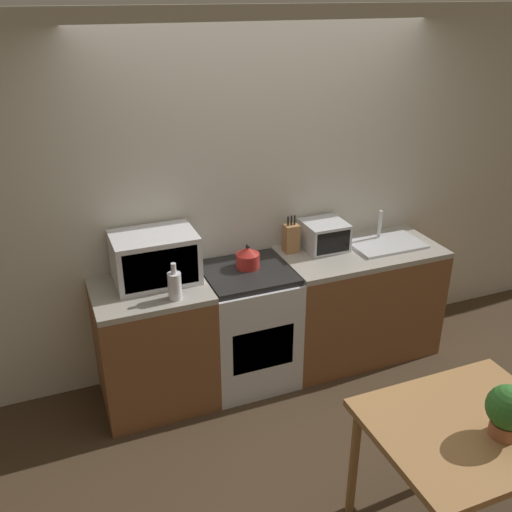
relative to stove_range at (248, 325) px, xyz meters
name	(u,v)px	position (x,y,z in m)	size (l,w,h in m)	color
ground_plane	(323,435)	(0.23, -0.79, -0.45)	(16.00, 16.00, 0.00)	#3D2D1E
wall_back	(260,197)	(0.23, 0.34, 0.85)	(10.00, 0.06, 2.60)	beige
counter_left_run	(154,345)	(-0.69, 0.00, 0.00)	(0.76, 0.62, 0.90)	brown
counter_right_run	(357,302)	(0.93, 0.00, 0.00)	(1.23, 0.62, 0.90)	brown
stove_range	(248,325)	(0.00, 0.00, 0.00)	(0.63, 0.62, 0.90)	silver
kettle	(248,258)	(0.02, 0.05, 0.53)	(0.17, 0.17, 0.18)	maroon
microwave	(155,258)	(-0.62, 0.10, 0.62)	(0.55, 0.39, 0.34)	silver
bottle	(175,285)	(-0.57, -0.20, 0.55)	(0.09, 0.09, 0.25)	silver
knife_block	(291,238)	(0.42, 0.17, 0.56)	(0.11, 0.10, 0.29)	#9E7042
toaster_oven	(324,235)	(0.67, 0.14, 0.56)	(0.31, 0.30, 0.21)	silver
sink_basin	(387,243)	(1.15, 0.01, 0.47)	(0.55, 0.34, 0.24)	silver
dining_table	(467,439)	(0.51, -1.71, 0.22)	(0.96, 0.79, 0.76)	#9E7042
potted_plant	(508,410)	(0.60, -1.83, 0.47)	(0.21, 0.21, 0.27)	#9E5B3D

